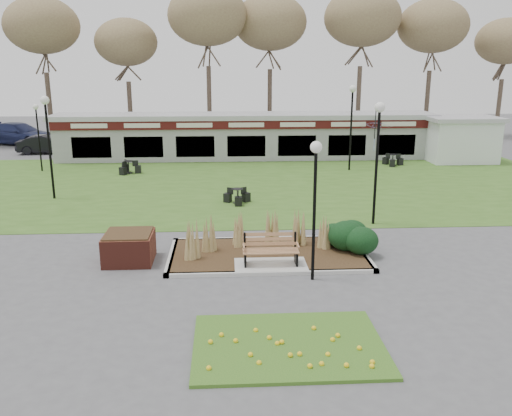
{
  "coord_description": "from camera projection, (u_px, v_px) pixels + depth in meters",
  "views": [
    {
      "loc": [
        -1.34,
        -15.31,
        6.08
      ],
      "look_at": [
        -0.34,
        2.0,
        1.42
      ],
      "focal_mm": 38.0,
      "sensor_mm": 36.0,
      "label": 1
    }
  ],
  "objects": [
    {
      "name": "food_pavilion",
      "position": [
        245.0,
        136.0,
        35.28
      ],
      "size": [
        24.6,
        3.4,
        2.9
      ],
      "color": "gray",
      "rests_on": "ground"
    },
    {
      "name": "ground",
      "position": [
        271.0,
        270.0,
        16.42
      ],
      "size": [
        100.0,
        100.0,
        0.0
      ],
      "primitive_type": "plane",
      "color": "#515154",
      "rests_on": "ground"
    },
    {
      "name": "bistro_set_b",
      "position": [
        237.0,
        198.0,
        24.09
      ],
      "size": [
        1.24,
        1.11,
        0.66
      ],
      "color": "black",
      "rests_on": "ground"
    },
    {
      "name": "car_black",
      "position": [
        46.0,
        144.0,
        37.25
      ],
      "size": [
        3.92,
        1.63,
        1.26
      ],
      "primitive_type": "imported",
      "rotation": [
        0.0,
        0.0,
        1.65
      ],
      "color": "black",
      "rests_on": "ground"
    },
    {
      "name": "lamp_post_far_right",
      "position": [
        352.0,
        109.0,
        30.7
      ],
      "size": [
        0.4,
        0.4,
        4.86
      ],
      "color": "black",
      "rests_on": "ground"
    },
    {
      "name": "park_bench",
      "position": [
        270.0,
        249.0,
        16.5
      ],
      "size": [
        1.7,
        0.66,
        0.93
      ],
      "color": "#8F5C40",
      "rests_on": "ground"
    },
    {
      "name": "car_blue",
      "position": [
        19.0,
        134.0,
        41.29
      ],
      "size": [
        6.12,
        4.2,
        1.65
      ],
      "primitive_type": "imported",
      "rotation": [
        0.0,
        0.0,
        1.2
      ],
      "color": "navy",
      "rests_on": "ground"
    },
    {
      "name": "flower_bed",
      "position": [
        288.0,
        344.0,
        11.96
      ],
      "size": [
        4.2,
        3.0,
        0.16
      ],
      "color": "#2D5E1B",
      "rests_on": "ground"
    },
    {
      "name": "lamp_post_far_left",
      "position": [
        37.0,
        123.0,
        30.6
      ],
      "size": [
        0.32,
        0.32,
        3.84
      ],
      "color": "black",
      "rests_on": "ground"
    },
    {
      "name": "planting_bed",
      "position": [
        306.0,
        243.0,
        17.69
      ],
      "size": [
        6.75,
        3.4,
        1.27
      ],
      "color": "black",
      "rests_on": "ground"
    },
    {
      "name": "lamp_post_mid_left",
      "position": [
        47.0,
        125.0,
        24.11
      ],
      "size": [
        0.39,
        0.39,
        4.68
      ],
      "color": "black",
      "rests_on": "ground"
    },
    {
      "name": "service_hut",
      "position": [
        460.0,
        138.0,
        34.14
      ],
      "size": [
        4.4,
        3.4,
        2.83
      ],
      "color": "white",
      "rests_on": "ground"
    },
    {
      "name": "lamp_post_mid_right",
      "position": [
        378.0,
        136.0,
        20.2
      ],
      "size": [
        0.39,
        0.39,
        4.69
      ],
      "color": "black",
      "rests_on": "ground"
    },
    {
      "name": "lawn",
      "position": [
        252.0,
        184.0,
        27.98
      ],
      "size": [
        34.0,
        16.0,
        0.02
      ],
      "primitive_type": "cube",
      "color": "#385F1E",
      "rests_on": "ground"
    },
    {
      "name": "brick_planter",
      "position": [
        129.0,
        247.0,
        17.01
      ],
      "size": [
        1.5,
        1.5,
        0.95
      ],
      "color": "maroon",
      "rests_on": "ground"
    },
    {
      "name": "tree_backdrop",
      "position": [
        241.0,
        32.0,
        41.23
      ],
      "size": [
        47.24,
        5.24,
        10.36
      ],
      "color": "#47382B",
      "rests_on": "ground"
    },
    {
      "name": "bistro_set_a",
      "position": [
        129.0,
        169.0,
        30.6
      ],
      "size": [
        1.16,
        1.33,
        0.71
      ],
      "color": "black",
      "rests_on": "ground"
    },
    {
      "name": "patio_umbrella",
      "position": [
        375.0,
        136.0,
        33.79
      ],
      "size": [
        2.68,
        2.71,
        2.57
      ],
      "color": "black",
      "rests_on": "ground"
    },
    {
      "name": "bistro_set_d",
      "position": [
        393.0,
        162.0,
        32.97
      ],
      "size": [
        1.2,
        1.26,
        0.68
      ],
      "color": "black",
      "rests_on": "ground"
    },
    {
      "name": "lamp_post_near_left",
      "position": [
        315.0,
        180.0,
        14.94
      ],
      "size": [
        0.33,
        0.33,
        4.03
      ],
      "color": "black",
      "rests_on": "ground"
    }
  ]
}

